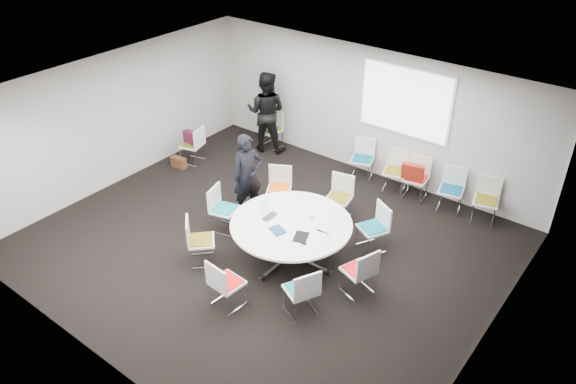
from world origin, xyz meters
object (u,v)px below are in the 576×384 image
Objects in this scene: chair_ring_f at (201,249)px; chair_person_back at (271,136)px; chair_ring_b at (372,236)px; chair_back_d at (450,197)px; chair_ring_c at (338,205)px; chair_back_c at (415,185)px; chair_ring_a at (358,279)px; cup at (312,216)px; chair_back_e at (484,208)px; laptop at (272,217)px; conference_table at (291,233)px; brown_bag at (179,162)px; chair_ring_d at (279,196)px; chair_ring_g at (227,291)px; chair_ring_h at (301,298)px; chair_spare_left at (193,151)px; chair_ring_e at (225,217)px; chair_back_b at (394,178)px; chair_back_a at (362,166)px; maroon_bag at (191,138)px; person_main at (248,175)px; person_back at (266,112)px.

chair_ring_f and chair_person_back have the same top height.
chair_back_d is (0.56, 2.06, 0.00)m from chair_ring_b.
chair_ring_c is 1.80m from chair_back_c.
chair_ring_f is (-2.57, -0.98, 0.00)m from chair_ring_a.
chair_ring_f reaches higher than cup.
chair_ring_a is 3.36m from chair_back_e.
laptop is (0.80, 0.97, 0.47)m from chair_ring_f.
chair_back_e and chair_person_back have the same top height.
conference_table is 5.82× the size of brown_bag.
chair_ring_d is at bearing 134.36° from chair_ring_f.
chair_ring_b reaches higher than brown_bag.
chair_person_back is (-3.80, -0.01, 0.00)m from chair_back_c.
chair_ring_g is at bearing 82.60° from chair_ring_d.
chair_ring_h is 2.44× the size of brown_bag.
chair_ring_g is 1.00× the size of chair_spare_left.
chair_back_b is (1.84, 3.23, 0.00)m from chair_ring_e.
maroon_bag is (-3.42, -1.75, 0.34)m from chair_back_a.
chair_back_c reaches higher than maroon_bag.
chair_person_back is (-5.24, -0.04, 0.00)m from chair_back_e.
chair_ring_d is 1.00× the size of chair_back_b.
chair_ring_h reaches higher than maroon_bag.
person_main reaches higher than chair_ring_b.
chair_back_c and chair_back_d have the same top height.
chair_back_b is 3.17m from person_main.
brown_bag is at bearing 7.98° from chair_back_d.
chair_back_c is at bearing 109.60° from chair_ring_f.
chair_back_d is at bearing -175.90° from chair_person_back.
person_main is (-1.50, -0.92, 0.56)m from chair_ring_c.
conference_table is 2.38× the size of chair_person_back.
maroon_bag is at bearing 12.60° from chair_back_c.
brown_bag is (-5.42, 1.13, -0.16)m from chair_ring_a.
chair_ring_f is at bearing 73.33° from chair_ring_b.
chair_ring_g is at bearing 49.98° from chair_back_e.
cup is (0.23, -1.23, 0.50)m from chair_ring_c.
chair_ring_e is at bearing 139.08° from chair_ring_g.
chair_ring_g is 4.91m from maroon_bag.
conference_table is 4.17m from maroon_bag.
brown_bag is at bearing 93.86° from chair_ring_h.
chair_ring_c is at bearing 131.56° from person_back.
person_main is (-0.38, 1.69, 0.56)m from chair_ring_f.
chair_ring_a and chair_back_a have the same top height.
chair_spare_left reaches higher than laptop.
chair_spare_left is at bearing -136.98° from chair_ring_e.
chair_ring_f is 1.00× the size of chair_spare_left.
chair_ring_g is at bearing -142.89° from chair_spare_left.
laptop is 0.84× the size of brown_bag.
cup is at bearing 89.03° from chair_ring_e.
chair_ring_b is at bearing 25.30° from chair_ring_h.
chair_ring_h is 1.00× the size of chair_back_a.
chair_person_back is (-2.51, -0.04, 0.00)m from chair_back_a.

